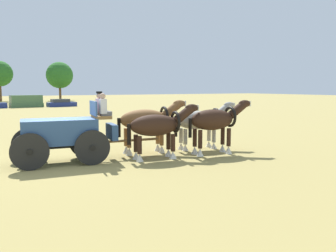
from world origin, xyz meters
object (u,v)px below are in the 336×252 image
object	(u,v)px
draft_horse_rear_near	(147,121)
draft_horse_lead_off	(215,121)
show_wagon	(65,132)
draft_horse_lead_near	(201,121)
draft_horse_rear_off	(158,127)
parked_vehicle_d	(26,101)
parked_vehicle_e	(61,103)

from	to	relation	value
draft_horse_rear_near	draft_horse_lead_off	world-z (taller)	draft_horse_lead_off
show_wagon	draft_horse_lead_near	bearing A→B (deg)	-0.05
draft_horse_rear_off	parked_vehicle_d	distance (m)	40.53
show_wagon	draft_horse_lead_off	bearing A→B (deg)	-12.23
parked_vehicle_e	show_wagon	bearing A→B (deg)	-101.40
parked_vehicle_d	parked_vehicle_e	size ratio (longest dim) A/B	1.09
draft_horse_rear_off	parked_vehicle_d	xyz separation A→B (m)	(-0.32, 40.53, -0.45)
parked_vehicle_e	draft_horse_lead_near	bearing A→B (deg)	-92.46
draft_horse_rear_off	parked_vehicle_e	bearing A→B (deg)	83.69
draft_horse_lead_off	parked_vehicle_e	xyz separation A→B (m)	(1.81, 39.96, -0.91)
draft_horse_rear_off	draft_horse_lead_near	bearing A→B (deg)	20.42
draft_horse_rear_near	draft_horse_lead_near	bearing A→B (deg)	-6.13
draft_horse_rear_near	draft_horse_lead_off	bearing A→B (deg)	-32.72
draft_horse_lead_near	draft_horse_lead_off	xyz separation A→B (m)	(-0.15, -1.29, 0.11)
draft_horse_lead_off	parked_vehicle_d	bearing A→B (deg)	94.06
show_wagon	parked_vehicle_d	xyz separation A→B (m)	(3.08, 39.51, -0.33)
draft_horse_lead_near	draft_horse_rear_off	bearing A→B (deg)	-159.58
show_wagon	draft_horse_lead_off	size ratio (longest dim) A/B	1.88
draft_horse_rear_off	draft_horse_lead_off	distance (m)	2.59
draft_horse_rear_near	parked_vehicle_e	bearing A→B (deg)	83.67
draft_horse_rear_near	draft_horse_rear_off	bearing A→B (deg)	-95.91
parked_vehicle_d	parked_vehicle_e	world-z (taller)	parked_vehicle_d
draft_horse_rear_near	draft_horse_lead_near	size ratio (longest dim) A/B	1.00
draft_horse_lead_near	parked_vehicle_e	bearing A→B (deg)	87.54
draft_horse_lead_near	parked_vehicle_e	size ratio (longest dim) A/B	0.75
draft_horse_lead_near	draft_horse_lead_off	world-z (taller)	draft_horse_lead_off
show_wagon	draft_horse_rear_off	bearing A→B (deg)	-16.68
draft_horse_lead_off	draft_horse_lead_near	bearing A→B (deg)	83.47
show_wagon	parked_vehicle_e	size ratio (longest dim) A/B	1.35
draft_horse_rear_off	parked_vehicle_d	bearing A→B (deg)	90.45
draft_horse_lead_off	draft_horse_rear_near	bearing A→B (deg)	147.28
draft_horse_rear_near	draft_horse_lead_near	world-z (taller)	draft_horse_rear_near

